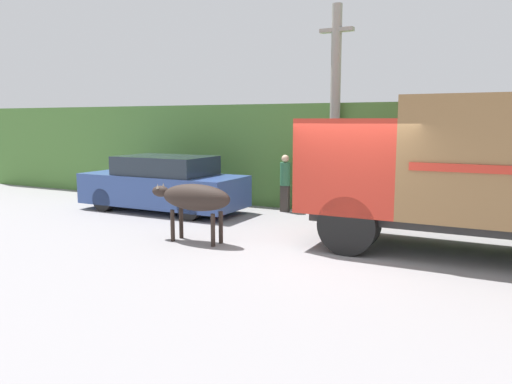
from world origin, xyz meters
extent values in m
plane|color=gray|center=(0.00, 0.00, 0.00)|extent=(60.00, 60.00, 0.00)
cube|color=#4C7A38|center=(0.00, 6.84, 1.52)|extent=(32.00, 5.71, 3.04)
cube|color=#2D2D2D|center=(2.16, 0.89, 0.66)|extent=(6.06, 1.90, 0.18)
cube|color=red|center=(-0.14, 0.89, 1.67)|extent=(1.98, 2.38, 1.84)
cube|color=#232D38|center=(-1.15, 0.89, 2.00)|extent=(0.04, 2.02, 0.64)
cylinder|color=black|center=(-0.04, -0.03, 0.57)|extent=(1.14, 0.52, 1.14)
ellipsoid|color=#2D231E|center=(-3.17, -0.65, 0.96)|extent=(1.63, 0.56, 0.56)
ellipsoid|color=#2D231E|center=(-4.09, -0.65, 1.03)|extent=(0.42, 0.24, 0.24)
cone|color=#B7AD93|center=(-4.09, -0.74, 1.15)|extent=(0.06, 0.06, 0.11)
cone|color=#B7AD93|center=(-4.09, -0.55, 1.15)|extent=(0.06, 0.06, 0.11)
cylinder|color=#2D231E|center=(-3.67, -0.80, 0.34)|extent=(0.09, 0.09, 0.68)
cylinder|color=#2D231E|center=(-3.67, -0.49, 0.34)|extent=(0.09, 0.09, 0.68)
cylinder|color=#2D231E|center=(-2.66, -0.80, 0.34)|extent=(0.09, 0.09, 0.68)
cylinder|color=#2D231E|center=(-2.66, -0.49, 0.34)|extent=(0.09, 0.09, 0.68)
cube|color=#334C8C|center=(-6.11, 2.03, 0.61)|extent=(4.76, 1.83, 0.86)
cube|color=#232D38|center=(-5.99, 2.03, 1.31)|extent=(2.62, 1.68, 0.52)
cylinder|color=black|center=(-7.59, 1.26, 0.33)|extent=(0.66, 0.29, 0.66)
cylinder|color=black|center=(-4.64, 1.26, 0.33)|extent=(0.66, 0.29, 0.66)
cube|color=#38332D|center=(-2.97, 3.51, 0.37)|extent=(0.26, 0.18, 0.75)
cylinder|color=#33724C|center=(-2.97, 3.51, 1.07)|extent=(0.31, 0.31, 0.65)
sphere|color=#DBB28E|center=(-2.97, 3.51, 1.50)|extent=(0.21, 0.21, 0.21)
cylinder|color=gray|center=(-1.63, 3.76, 2.79)|extent=(0.27, 0.27, 5.57)
cube|color=gray|center=(-1.63, 3.76, 4.91)|extent=(0.90, 0.22, 0.10)
camera|label=1|loc=(2.66, -9.25, 2.55)|focal=35.00mm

